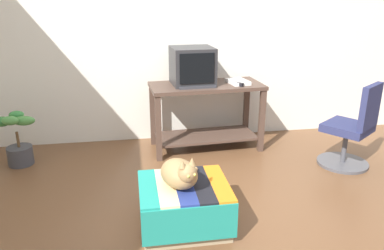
# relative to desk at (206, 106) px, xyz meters

# --- Properties ---
(ground_plane) EXTENTS (14.00, 14.00, 0.00)m
(ground_plane) POSITION_rel_desk_xyz_m (-0.33, -1.60, -0.51)
(ground_plane) COLOR brown
(back_wall) EXTENTS (8.00, 0.10, 2.60)m
(back_wall) POSITION_rel_desk_xyz_m (-0.33, 0.45, 0.79)
(back_wall) COLOR silver
(back_wall) RESTS_ON ground_plane
(desk) EXTENTS (1.28, 0.64, 0.76)m
(desk) POSITION_rel_desk_xyz_m (0.00, 0.00, 0.00)
(desk) COLOR #4C382D
(desk) RESTS_ON ground_plane
(tv_monitor) EXTENTS (0.48, 0.47, 0.41)m
(tv_monitor) POSITION_rel_desk_xyz_m (-0.15, 0.04, 0.45)
(tv_monitor) COLOR #28282B
(tv_monitor) RESTS_ON desk
(keyboard) EXTENTS (0.41, 0.17, 0.02)m
(keyboard) POSITION_rel_desk_xyz_m (-0.13, -0.14, 0.26)
(keyboard) COLOR #333338
(keyboard) RESTS_ON desk
(book) EXTENTS (0.24, 0.32, 0.04)m
(book) POSITION_rel_desk_xyz_m (0.35, -0.02, 0.27)
(book) COLOR white
(book) RESTS_ON desk
(ottoman_with_blanket) EXTENTS (0.67, 0.61, 0.36)m
(ottoman_with_blanket) POSITION_rel_desk_xyz_m (-0.48, -1.54, -0.33)
(ottoman_with_blanket) COLOR tan
(ottoman_with_blanket) RESTS_ON ground_plane
(cat) EXTENTS (0.35, 0.44, 0.27)m
(cat) POSITION_rel_desk_xyz_m (-0.51, -1.56, -0.04)
(cat) COLOR #9E7A4C
(cat) RESTS_ON ottoman_with_blanket
(potted_plant) EXTENTS (0.42, 0.28, 0.57)m
(potted_plant) POSITION_rel_desk_xyz_m (-2.03, -0.15, -0.27)
(potted_plant) COLOR #3D3D42
(potted_plant) RESTS_ON ground_plane
(office_chair) EXTENTS (0.59, 0.59, 0.89)m
(office_chair) POSITION_rel_desk_xyz_m (1.38, -0.74, -0.12)
(office_chair) COLOR #4C4C51
(office_chair) RESTS_ON ground_plane
(stapler) EXTENTS (0.09, 0.11, 0.04)m
(stapler) POSITION_rel_desk_xyz_m (0.33, -0.15, 0.27)
(stapler) COLOR black
(stapler) RESTS_ON desk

